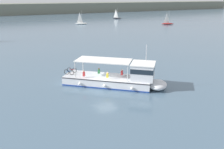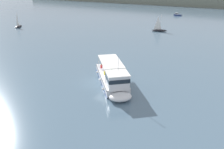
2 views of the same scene
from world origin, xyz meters
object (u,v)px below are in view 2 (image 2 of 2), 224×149
sailboat_off_bow (159,29)px  sailboat_horizon_west (18,26)px  motorboat_far_right (177,14)px  ferry_main (113,80)px

sailboat_off_bow → sailboat_horizon_west: same height
sailboat_horizon_west → motorboat_far_right: bearing=62.1°
ferry_main → sailboat_off_bow: 44.33m
ferry_main → motorboat_far_right: size_ratio=3.01×
sailboat_off_bow → motorboat_far_right: (-9.58, 41.29, 0.00)m
ferry_main → motorboat_far_right: 86.68m
sailboat_horizon_west → ferry_main: bearing=-20.3°
ferry_main → sailboat_horizon_west: bearing=159.7°
ferry_main → sailboat_off_bow: (-12.39, 42.56, -0.47)m
sailboat_horizon_west → motorboat_far_right: 71.59m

